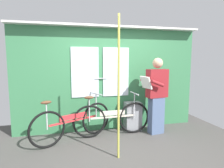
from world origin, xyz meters
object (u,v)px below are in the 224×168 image
bicycle_near_door (73,122)px  trash_bin_by_wall (133,116)px  handrail_pole (119,89)px  bicycle_leaning_behind (112,119)px  passenger_reading_newspaper (156,94)px

bicycle_near_door → trash_bin_by_wall: size_ratio=2.48×
trash_bin_by_wall → handrail_pole: bearing=-119.8°
bicycle_leaning_behind → bicycle_near_door: bearing=-177.4°
bicycle_near_door → handrail_pole: size_ratio=0.70×
bicycle_leaning_behind → trash_bin_by_wall: 0.57m
bicycle_near_door → bicycle_leaning_behind: same height
handrail_pole → bicycle_leaning_behind: bearing=82.5°
passenger_reading_newspaper → trash_bin_by_wall: bearing=-44.3°
bicycle_leaning_behind → handrail_pole: handrail_pole is taller
bicycle_near_door → handrail_pole: (0.69, -0.88, 0.78)m
trash_bin_by_wall → handrail_pole: handrail_pole is taller
bicycle_leaning_behind → handrail_pole: size_ratio=0.73×
passenger_reading_newspaper → handrail_pole: size_ratio=0.72×
bicycle_leaning_behind → handrail_pole: 1.24m
passenger_reading_newspaper → handrail_pole: (-1.09, -0.85, 0.28)m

